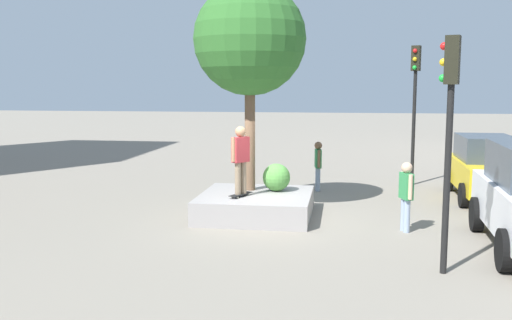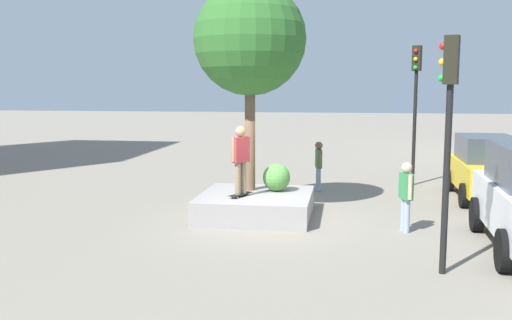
% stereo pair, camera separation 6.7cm
% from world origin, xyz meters
% --- Properties ---
extents(ground_plane, '(120.00, 120.00, 0.00)m').
position_xyz_m(ground_plane, '(0.00, 0.00, 0.00)').
color(ground_plane, gray).
extents(planter_ledge, '(2.97, 2.90, 0.60)m').
position_xyz_m(planter_ledge, '(-0.41, -0.24, 0.30)').
color(planter_ledge, gray).
rests_on(planter_ledge, ground).
extents(plaza_tree, '(2.99, 2.99, 5.56)m').
position_xyz_m(plaza_tree, '(-0.94, -0.49, 4.64)').
color(plaza_tree, brown).
rests_on(plaza_tree, planter_ledge).
extents(boxwood_shrub, '(0.75, 0.75, 0.75)m').
position_xyz_m(boxwood_shrub, '(-0.89, 0.25, 0.97)').
color(boxwood_shrub, '#4C8C3D').
rests_on(boxwood_shrub, planter_ledge).
extents(skateboard, '(0.82, 0.52, 0.07)m').
position_xyz_m(skateboard, '(0.03, -0.57, 0.66)').
color(skateboard, black).
rests_on(skateboard, planter_ledge).
extents(skateboarder, '(0.49, 0.44, 1.74)m').
position_xyz_m(skateboarder, '(0.03, -0.57, 1.68)').
color(skateboarder, '#847056').
rests_on(skateboarder, skateboard).
extents(taxi_cab, '(4.18, 2.02, 1.93)m').
position_xyz_m(taxi_cab, '(-3.71, 6.32, 0.98)').
color(taxi_cab, gold).
rests_on(taxi_cab, ground).
extents(traffic_light_corner, '(0.34, 0.37, 4.30)m').
position_xyz_m(traffic_light_corner, '(3.65, 3.87, 2.95)').
color(traffic_light_corner, black).
rests_on(traffic_light_corner, ground).
extents(traffic_light_median, '(0.37, 0.35, 4.78)m').
position_xyz_m(traffic_light_median, '(-5.95, 4.41, 3.25)').
color(traffic_light_median, black).
rests_on(traffic_light_median, ground).
extents(bystander_watching, '(0.54, 0.31, 1.66)m').
position_xyz_m(bystander_watching, '(0.66, 3.50, 0.96)').
color(bystander_watching, '#8C9EB7').
rests_on(bystander_watching, ground).
extents(pedestrian_crossing, '(0.54, 0.25, 1.62)m').
position_xyz_m(pedestrian_crossing, '(-4.35, 1.22, 0.94)').
color(pedestrian_crossing, '#8C9EB7').
rests_on(pedestrian_crossing, ground).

